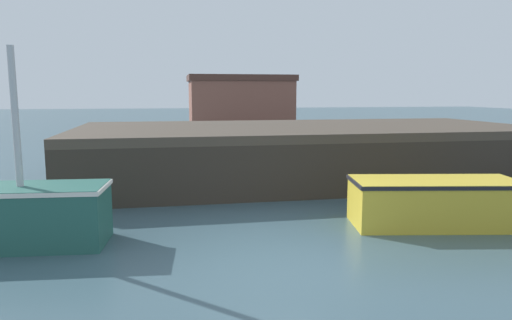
# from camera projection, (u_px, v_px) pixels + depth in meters

# --- Properties ---
(ground) EXTENTS (120.00, 160.00, 0.10)m
(ground) POSITION_uv_depth(u_px,v_px,m) (271.00, 252.00, 8.47)
(ground) COLOR #38515B
(pier) EXTENTS (14.74, 6.71, 1.74)m
(pier) POSITION_uv_depth(u_px,v_px,m) (309.00, 136.00, 15.00)
(pier) COLOR #473D33
(pier) RESTS_ON ground
(fishing_boat_near_left) EXTENTS (3.39, 1.51, 3.65)m
(fishing_boat_near_left) POSITION_uv_depth(u_px,v_px,m) (19.00, 212.00, 8.57)
(fishing_boat_near_left) COLOR #23564C
(fishing_boat_near_left) RESTS_ON ground
(fishing_boat_near_right) EXTENTS (3.72, 2.00, 1.00)m
(fishing_boat_near_right) POSITION_uv_depth(u_px,v_px,m) (435.00, 201.00, 9.92)
(fishing_boat_near_right) COLOR gold
(fishing_boat_near_right) RESTS_ON ground
(warehouse) EXTENTS (8.85, 4.70, 4.30)m
(warehouse) POSITION_uv_depth(u_px,v_px,m) (241.00, 101.00, 39.53)
(warehouse) COLOR brown
(warehouse) RESTS_ON ground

